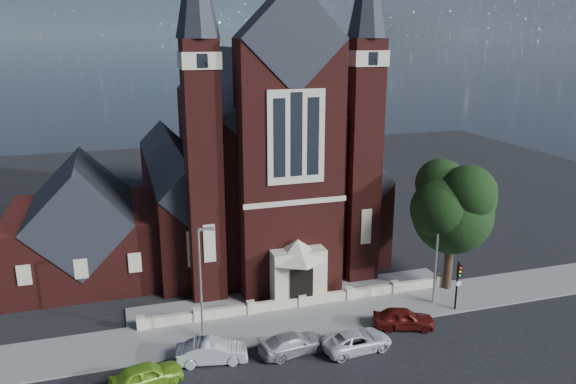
{
  "coord_description": "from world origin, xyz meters",
  "views": [
    {
      "loc": [
        -12.63,
        -30.72,
        20.23
      ],
      "look_at": [
        0.63,
        12.0,
        7.69
      ],
      "focal_mm": 35.0,
      "sensor_mm": 36.0,
      "label": 1
    }
  ],
  "objects_px": {
    "traffic_signal": "(458,279)",
    "car_silver_b": "(293,343)",
    "car_lime_van": "(146,375)",
    "street_lamp_right": "(438,248)",
    "parish_hall": "(83,231)",
    "car_white_suv": "(357,341)",
    "street_lamp_left": "(202,278)",
    "church": "(250,160)",
    "car_dark_red": "(404,318)",
    "car_silver_a": "(212,351)",
    "street_tree": "(456,209)"
  },
  "relations": [
    {
      "from": "street_lamp_right",
      "to": "traffic_signal",
      "type": "xyz_separation_m",
      "value": [
        0.91,
        -1.57,
        -2.02
      ]
    },
    {
      "from": "parish_hall",
      "to": "street_lamp_right",
      "type": "height_order",
      "value": "parish_hall"
    },
    {
      "from": "parish_hall",
      "to": "street_lamp_left",
      "type": "relative_size",
      "value": 1.51
    },
    {
      "from": "traffic_signal",
      "to": "car_white_suv",
      "type": "height_order",
      "value": "traffic_signal"
    },
    {
      "from": "church",
      "to": "parish_hall",
      "type": "bearing_deg",
      "value": -162.84
    },
    {
      "from": "street_lamp_right",
      "to": "car_lime_van",
      "type": "bearing_deg",
      "value": -168.76
    },
    {
      "from": "traffic_signal",
      "to": "car_dark_red",
      "type": "bearing_deg",
      "value": -167.39
    },
    {
      "from": "car_dark_red",
      "to": "car_silver_a",
      "type": "bearing_deg",
      "value": 109.8
    },
    {
      "from": "church",
      "to": "car_white_suv",
      "type": "relative_size",
      "value": 7.3
    },
    {
      "from": "church",
      "to": "traffic_signal",
      "type": "bearing_deg",
      "value": -61.8
    },
    {
      "from": "car_silver_a",
      "to": "car_silver_b",
      "type": "height_order",
      "value": "car_silver_a"
    },
    {
      "from": "parish_hall",
      "to": "car_lime_van",
      "type": "relative_size",
      "value": 2.79
    },
    {
      "from": "car_lime_van",
      "to": "car_silver_b",
      "type": "xyz_separation_m",
      "value": [
        9.48,
        0.92,
        -0.07
      ]
    },
    {
      "from": "traffic_signal",
      "to": "car_silver_b",
      "type": "height_order",
      "value": "traffic_signal"
    },
    {
      "from": "parish_hall",
      "to": "traffic_signal",
      "type": "relative_size",
      "value": 3.05
    },
    {
      "from": "parish_hall",
      "to": "car_silver_a",
      "type": "relative_size",
      "value": 2.7
    },
    {
      "from": "car_silver_b",
      "to": "street_lamp_left",
      "type": "bearing_deg",
      "value": 47.55
    },
    {
      "from": "street_lamp_right",
      "to": "car_white_suv",
      "type": "xyz_separation_m",
      "value": [
        -8.53,
        -4.4,
        -3.93
      ]
    },
    {
      "from": "church",
      "to": "car_silver_a",
      "type": "xyz_separation_m",
      "value": [
        -7.88,
        -21.9,
        -7.44
      ]
    },
    {
      "from": "car_silver_a",
      "to": "car_white_suv",
      "type": "distance_m",
      "value": 9.55
    },
    {
      "from": "church",
      "to": "traffic_signal",
      "type": "distance_m",
      "value": 23.94
    },
    {
      "from": "car_lime_van",
      "to": "car_silver_b",
      "type": "bearing_deg",
      "value": -98.43
    },
    {
      "from": "car_lime_van",
      "to": "car_silver_b",
      "type": "height_order",
      "value": "car_lime_van"
    },
    {
      "from": "car_white_suv",
      "to": "car_dark_red",
      "type": "xyz_separation_m",
      "value": [
        4.39,
        1.7,
        0.08
      ]
    },
    {
      "from": "traffic_signal",
      "to": "car_white_suv",
      "type": "distance_m",
      "value": 10.03
    },
    {
      "from": "traffic_signal",
      "to": "car_silver_a",
      "type": "xyz_separation_m",
      "value": [
        -18.88,
        -1.39,
        -1.84
      ]
    },
    {
      "from": "church",
      "to": "street_lamp_left",
      "type": "bearing_deg",
      "value": -112.66
    },
    {
      "from": "church",
      "to": "street_lamp_left",
      "type": "xyz_separation_m",
      "value": [
        -7.91,
        -18.94,
        -3.59
      ]
    },
    {
      "from": "traffic_signal",
      "to": "car_white_suv",
      "type": "relative_size",
      "value": 0.84
    },
    {
      "from": "car_lime_van",
      "to": "street_tree",
      "type": "bearing_deg",
      "value": -90.05
    },
    {
      "from": "traffic_signal",
      "to": "car_dark_red",
      "type": "xyz_separation_m",
      "value": [
        -5.05,
        -1.13,
        -1.84
      ]
    },
    {
      "from": "street_lamp_left",
      "to": "car_dark_red",
      "type": "xyz_separation_m",
      "value": [
        13.86,
        -2.7,
        -3.86
      ]
    },
    {
      "from": "street_lamp_left",
      "to": "car_lime_van",
      "type": "relative_size",
      "value": 1.85
    },
    {
      "from": "street_lamp_right",
      "to": "car_silver_a",
      "type": "relative_size",
      "value": 1.79
    },
    {
      "from": "street_lamp_right",
      "to": "church",
      "type": "bearing_deg",
      "value": 118.04
    },
    {
      "from": "street_tree",
      "to": "car_dark_red",
      "type": "bearing_deg",
      "value": -146.42
    },
    {
      "from": "car_lime_van",
      "to": "traffic_signal",
      "type": "bearing_deg",
      "value": -96.98
    },
    {
      "from": "car_lime_van",
      "to": "church",
      "type": "bearing_deg",
      "value": -41.27
    },
    {
      "from": "street_lamp_left",
      "to": "car_dark_red",
      "type": "distance_m",
      "value": 14.64
    },
    {
      "from": "street_lamp_left",
      "to": "traffic_signal",
      "type": "distance_m",
      "value": 19.08
    },
    {
      "from": "street_lamp_right",
      "to": "parish_hall",
      "type": "bearing_deg",
      "value": 151.78
    },
    {
      "from": "car_silver_b",
      "to": "car_lime_van",
      "type": "bearing_deg",
      "value": 86.14
    },
    {
      "from": "street_lamp_left",
      "to": "traffic_signal",
      "type": "height_order",
      "value": "street_lamp_left"
    },
    {
      "from": "church",
      "to": "car_lime_van",
      "type": "xyz_separation_m",
      "value": [
        -12.05,
        -23.34,
        -7.44
      ]
    },
    {
      "from": "church",
      "to": "street_lamp_right",
      "type": "xyz_separation_m",
      "value": [
        10.09,
        -18.94,
        -3.59
      ]
    },
    {
      "from": "street_lamp_left",
      "to": "street_lamp_right",
      "type": "height_order",
      "value": "same"
    },
    {
      "from": "street_tree",
      "to": "car_silver_b",
      "type": "relative_size",
      "value": 2.29
    },
    {
      "from": "street_lamp_right",
      "to": "car_silver_b",
      "type": "height_order",
      "value": "street_lamp_right"
    },
    {
      "from": "church",
      "to": "street_lamp_right",
      "type": "distance_m",
      "value": 21.76
    },
    {
      "from": "car_silver_b",
      "to": "car_dark_red",
      "type": "height_order",
      "value": "car_dark_red"
    }
  ]
}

